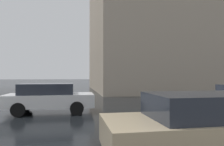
# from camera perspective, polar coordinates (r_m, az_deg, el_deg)

# --- Properties ---
(haussmann_block_corner) EXTENTS (16.74, 21.85, 19.66)m
(haussmann_block_corner) POSITION_cam_1_polar(r_m,az_deg,el_deg) (30.11, 17.07, 14.36)
(haussmann_block_corner) COLOR tan
(haussmann_block_corner) RESTS_ON ground_plane
(car_white) EXTENTS (1.85, 4.10, 1.41)m
(car_white) POSITION_cam_1_polar(r_m,az_deg,el_deg) (10.62, -16.58, -6.28)
(car_white) COLOR silver
(car_white) RESTS_ON ground_plane
(car_champagne) EXTENTS (1.85, 4.10, 1.41)m
(car_champagne) POSITION_cam_1_polar(r_m,az_deg,el_deg) (4.90, 23.60, -12.74)
(car_champagne) COLOR tan
(car_champagne) RESTS_ON ground_plane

